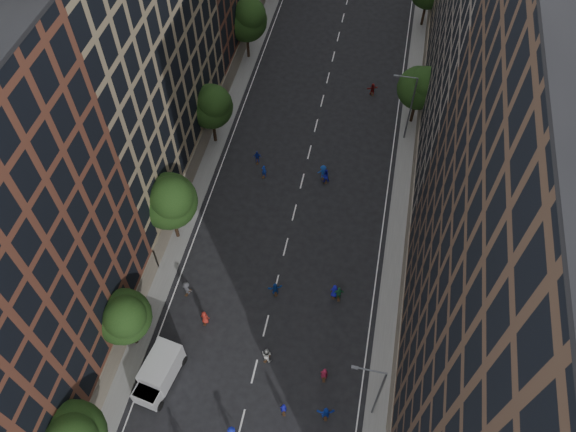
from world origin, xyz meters
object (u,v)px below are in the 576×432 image
(streetlamp_far, at_px, (409,105))
(skater_1, at_px, (283,408))
(cargo_van, at_px, (159,373))
(streetlamp_near, at_px, (377,391))

(streetlamp_far, xyz_separation_m, skater_1, (-7.11, -34.41, -4.36))
(streetlamp_far, distance_m, skater_1, 35.41)
(cargo_van, height_order, skater_1, cargo_van)
(skater_1, bearing_deg, streetlamp_near, 171.62)
(cargo_van, bearing_deg, streetlamp_near, 12.36)
(cargo_van, bearing_deg, streetlamp_far, 71.53)
(cargo_van, xyz_separation_m, skater_1, (11.04, -0.58, -0.67))
(streetlamp_far, distance_m, cargo_van, 38.57)
(streetlamp_near, distance_m, skater_1, 8.46)
(streetlamp_far, height_order, skater_1, streetlamp_far)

